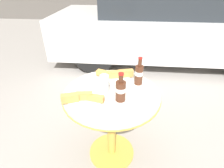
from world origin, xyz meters
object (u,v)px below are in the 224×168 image
bistro_table (112,110)px  lunch_plate_far (83,99)px  cola_bottle_left (139,74)px  drinking_glass (104,85)px  lunch_plate_near (115,76)px  cola_bottle_right (121,90)px  parked_car (165,25)px

bistro_table → lunch_plate_far: size_ratio=2.50×
cola_bottle_left → drinking_glass: size_ratio=1.55×
bistro_table → cola_bottle_left: size_ratio=3.23×
lunch_plate_near → lunch_plate_far: same height
drinking_glass → lunch_plate_far: 0.19m
bistro_table → cola_bottle_right: 0.28m
bistro_table → lunch_plate_near: 0.29m
cola_bottle_left → parked_car: 2.34m
lunch_plate_near → bistro_table: bearing=-93.0°
bistro_table → lunch_plate_near: lunch_plate_near is taller
drinking_glass → lunch_plate_near: 0.24m
cola_bottle_left → lunch_plate_far: size_ratio=0.77×
cola_bottle_right → drinking_glass: (-0.12, 0.08, -0.02)m
lunch_plate_far → parked_car: parked_car is taller
drinking_glass → lunch_plate_far: bearing=-138.9°
lunch_plate_far → parked_car: 2.73m
drinking_glass → parked_car: 2.57m
drinking_glass → parked_car: parked_car is taller
cola_bottle_right → drinking_glass: cola_bottle_right is taller
drinking_glass → parked_car: bearing=70.6°
bistro_table → cola_bottle_left: bearing=35.1°
lunch_plate_near → parked_car: 2.33m
lunch_plate_near → cola_bottle_left: bearing=-19.5°
cola_bottle_left → parked_car: (0.60, 2.26, -0.14)m
cola_bottle_left → cola_bottle_right: 0.27m
parked_car → drinking_glass: bearing=-109.4°
bistro_table → drinking_glass: (-0.05, -0.01, 0.24)m
cola_bottle_left → cola_bottle_right: (-0.13, -0.23, -0.01)m
cola_bottle_left → lunch_plate_far: bearing=-144.9°
parked_car → cola_bottle_left: bearing=-104.8°
bistro_table → cola_bottle_right: bearing=-51.6°
lunch_plate_near → parked_car: (0.79, 2.19, -0.08)m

